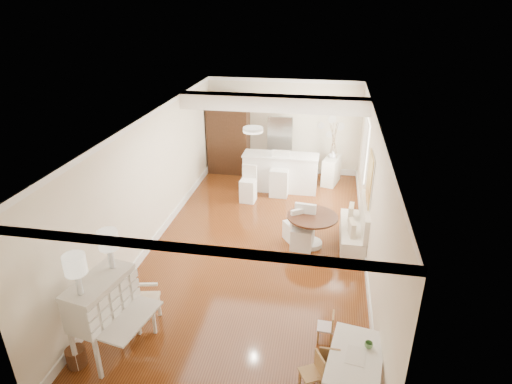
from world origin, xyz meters
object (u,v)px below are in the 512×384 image
(dining_table, at_px, (311,231))
(bar_stool_right, at_px, (279,174))
(pantry_cabinet, at_px, (229,135))
(kids_chair_a, at_px, (311,373))
(kids_chair_b, at_px, (325,326))
(slip_chair_far, at_px, (295,223))
(breakfast_counter, at_px, (280,172))
(secretary_bureau, at_px, (104,317))
(wicker_basket, at_px, (76,357))
(kids_table, at_px, (354,372))
(bar_stool_left, at_px, (248,184))
(kids_chair_c, at_px, (328,371))
(fridge, at_px, (292,147))
(gustavian_armchair, at_px, (142,301))
(sideboard, at_px, (331,170))
(slip_chair_near, at_px, (303,228))

(dining_table, distance_m, bar_stool_right, 2.68)
(pantry_cabinet, bearing_deg, kids_chair_a, -69.04)
(kids_chair_b, bearing_deg, slip_chair_far, -164.10)
(slip_chair_far, xyz_separation_m, breakfast_counter, (-0.65, 2.65, 0.10))
(secretary_bureau, xyz_separation_m, dining_table, (2.82, 3.57, -0.29))
(wicker_basket, distance_m, kids_chair_a, 3.39)
(kids_table, distance_m, bar_stool_right, 6.34)
(bar_stool_right, bearing_deg, wicker_basket, -108.61)
(dining_table, bearing_deg, pantry_cabinet, 124.79)
(bar_stool_left, bearing_deg, bar_stool_right, 39.19)
(kids_chair_c, height_order, fridge, fridge)
(gustavian_armchair, relative_size, sideboard, 1.14)
(kids_chair_a, height_order, fridge, fridge)
(slip_chair_far, distance_m, bar_stool_left, 2.23)
(wicker_basket, xyz_separation_m, pantry_cabinet, (0.45, 7.81, 1.01))
(breakfast_counter, bearing_deg, slip_chair_near, -74.02)
(kids_chair_c, xyz_separation_m, slip_chair_far, (-0.81, 3.85, 0.12))
(kids_chair_a, distance_m, slip_chair_near, 3.66)
(kids_chair_b, height_order, bar_stool_left, bar_stool_left)
(kids_chair_a, bearing_deg, bar_stool_left, 171.29)
(kids_table, distance_m, slip_chair_near, 3.64)
(slip_chair_far, xyz_separation_m, bar_stool_right, (-0.63, 2.28, 0.18))
(gustavian_armchair, bearing_deg, kids_chair_b, -98.17)
(gustavian_armchair, distance_m, breakfast_counter, 5.96)
(slip_chair_far, bearing_deg, pantry_cabinet, -91.83)
(breakfast_counter, distance_m, bar_stool_right, 0.38)
(fridge, bearing_deg, dining_table, -78.07)
(kids_chair_c, height_order, breakfast_counter, breakfast_counter)
(kids_chair_b, xyz_separation_m, sideboard, (-0.01, 6.30, 0.13))
(bar_stool_right, bearing_deg, kids_chair_b, -75.04)
(gustavian_armchair, bearing_deg, bar_stool_left, -20.53)
(slip_chair_far, bearing_deg, breakfast_counter, -110.29)
(pantry_cabinet, bearing_deg, secretary_bureau, -90.77)
(slip_chair_near, bearing_deg, fridge, 105.52)
(breakfast_counter, bearing_deg, secretary_bureau, -105.70)
(kids_chair_b, relative_size, bar_stool_right, 0.43)
(slip_chair_far, height_order, fridge, fridge)
(wicker_basket, xyz_separation_m, bar_stool_left, (1.42, 5.84, 0.34))
(kids_chair_a, bearing_deg, kids_chair_b, 142.53)
(slip_chair_near, height_order, pantry_cabinet, pantry_cabinet)
(fridge, bearing_deg, gustavian_armchair, -104.17)
(sideboard, bearing_deg, gustavian_armchair, -99.71)
(slip_chair_far, relative_size, pantry_cabinet, 0.36)
(kids_chair_b, height_order, slip_chair_far, slip_chair_far)
(kids_chair_a, relative_size, pantry_cabinet, 0.25)
(slip_chair_far, bearing_deg, kids_table, 72.80)
(slip_chair_near, bearing_deg, slip_chair_far, 129.84)
(wicker_basket, xyz_separation_m, kids_chair_c, (3.61, 0.23, 0.15))
(kids_chair_a, bearing_deg, kids_table, 74.58)
(bar_stool_right, bearing_deg, gustavian_armchair, -105.71)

